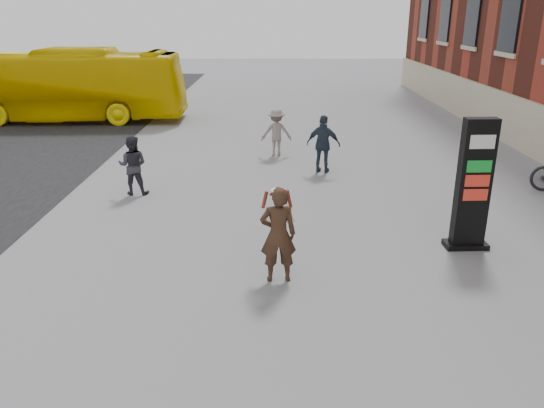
{
  "coord_description": "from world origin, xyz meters",
  "views": [
    {
      "loc": [
        0.58,
        -9.05,
        4.66
      ],
      "look_at": [
        0.55,
        0.71,
        1.13
      ],
      "focal_mm": 35.0,
      "sensor_mm": 36.0,
      "label": 1
    }
  ],
  "objects_px": {
    "info_pylon": "(473,185)",
    "bus": "(54,85)",
    "pedestrian_a": "(133,165)",
    "pedestrian_b": "(276,132)",
    "pedestrian_c": "(323,144)",
    "woman": "(278,233)"
  },
  "relations": [
    {
      "from": "info_pylon",
      "to": "bus",
      "type": "distance_m",
      "value": 19.61
    },
    {
      "from": "pedestrian_a",
      "to": "pedestrian_b",
      "type": "relative_size",
      "value": 1.0
    },
    {
      "from": "pedestrian_b",
      "to": "pedestrian_c",
      "type": "relative_size",
      "value": 0.91
    },
    {
      "from": "info_pylon",
      "to": "woman",
      "type": "relative_size",
      "value": 1.51
    },
    {
      "from": "bus",
      "to": "pedestrian_c",
      "type": "relative_size",
      "value": 6.48
    },
    {
      "from": "bus",
      "to": "pedestrian_a",
      "type": "bearing_deg",
      "value": -151.56
    },
    {
      "from": "bus",
      "to": "pedestrian_a",
      "type": "distance_m",
      "value": 12.02
    },
    {
      "from": "pedestrian_b",
      "to": "info_pylon",
      "type": "bearing_deg",
      "value": 113.38
    },
    {
      "from": "woman",
      "to": "pedestrian_a",
      "type": "bearing_deg",
      "value": -56.61
    },
    {
      "from": "woman",
      "to": "pedestrian_c",
      "type": "xyz_separation_m",
      "value": [
        1.44,
        7.02,
        -0.04
      ]
    },
    {
      "from": "bus",
      "to": "pedestrian_b",
      "type": "height_order",
      "value": "bus"
    },
    {
      "from": "bus",
      "to": "woman",
      "type": "bearing_deg",
      "value": -148.9
    },
    {
      "from": "pedestrian_a",
      "to": "pedestrian_b",
      "type": "height_order",
      "value": "pedestrian_b"
    },
    {
      "from": "woman",
      "to": "pedestrian_c",
      "type": "relative_size",
      "value": 1.02
    },
    {
      "from": "info_pylon",
      "to": "pedestrian_c",
      "type": "bearing_deg",
      "value": 112.19
    },
    {
      "from": "info_pylon",
      "to": "pedestrian_a",
      "type": "bearing_deg",
      "value": 153.69
    },
    {
      "from": "pedestrian_a",
      "to": "pedestrian_c",
      "type": "bearing_deg",
      "value": -158.47
    },
    {
      "from": "info_pylon",
      "to": "bus",
      "type": "relative_size",
      "value": 0.24
    },
    {
      "from": "woman",
      "to": "pedestrian_a",
      "type": "distance_m",
      "value": 6.28
    },
    {
      "from": "pedestrian_c",
      "to": "bus",
      "type": "bearing_deg",
      "value": -19.25
    },
    {
      "from": "woman",
      "to": "pedestrian_b",
      "type": "relative_size",
      "value": 1.12
    },
    {
      "from": "bus",
      "to": "pedestrian_c",
      "type": "height_order",
      "value": "bus"
    }
  ]
}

